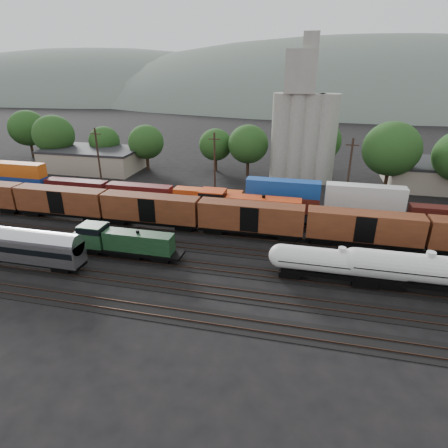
% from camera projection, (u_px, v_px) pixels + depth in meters
% --- Properties ---
extents(ground, '(600.00, 600.00, 0.00)m').
position_uv_depth(ground, '(261.00, 254.00, 49.85)').
color(ground, black).
extents(tracks, '(180.00, 33.20, 0.20)m').
position_uv_depth(tracks, '(261.00, 254.00, 49.83)').
color(tracks, black).
rests_on(tracks, ground).
extents(green_locomotive, '(15.10, 2.67, 4.00)m').
position_uv_depth(green_locomotive, '(120.00, 241.00, 48.18)').
color(green_locomotive, black).
rests_on(green_locomotive, ground).
extents(tank_car_a, '(16.26, 2.91, 4.26)m').
position_uv_depth(tank_car_a, '(340.00, 263.00, 42.34)').
color(tank_car_a, silver).
rests_on(tank_car_a, ground).
extents(tank_car_b, '(18.21, 3.26, 4.77)m').
position_uv_depth(tank_car_b, '(427.00, 270.00, 40.34)').
color(tank_car_b, silver).
rests_on(tank_car_b, ground).
extents(passenger_coach, '(21.43, 2.64, 4.87)m').
position_uv_depth(passenger_coach, '(2.00, 243.00, 46.20)').
color(passenger_coach, silver).
rests_on(passenger_coach, ground).
extents(orange_locomotive, '(19.19, 3.20, 4.80)m').
position_uv_depth(orange_locomotive, '(243.00, 207.00, 58.65)').
color(orange_locomotive, black).
rests_on(orange_locomotive, ground).
extents(boxcar_string, '(122.80, 2.90, 4.20)m').
position_uv_depth(boxcar_string, '(199.00, 213.00, 55.19)').
color(boxcar_string, black).
rests_on(boxcar_string, ground).
extents(container_wall, '(161.43, 2.60, 5.80)m').
position_uv_depth(container_wall, '(196.00, 194.00, 65.12)').
color(container_wall, black).
rests_on(container_wall, ground).
extents(grain_silo, '(13.40, 5.00, 29.00)m').
position_uv_depth(grain_silo, '(303.00, 128.00, 76.94)').
color(grain_silo, gray).
rests_on(grain_silo, ground).
extents(industrial_sheds, '(119.38, 17.26, 5.10)m').
position_uv_depth(industrial_sheds, '(316.00, 171.00, 78.99)').
color(industrial_sheds, '#9E937F').
rests_on(industrial_sheds, ground).
extents(tree_band, '(160.15, 20.73, 14.00)m').
position_uv_depth(tree_band, '(284.00, 144.00, 80.17)').
color(tree_band, black).
rests_on(tree_band, ground).
extents(utility_poles, '(122.20, 0.36, 12.00)m').
position_uv_depth(utility_poles, '(279.00, 168.00, 67.09)').
color(utility_poles, black).
rests_on(utility_poles, ground).
extents(distant_hills, '(860.00, 286.00, 130.00)m').
position_uv_depth(distant_hills, '(339.00, 126.00, 285.58)').
color(distant_hills, '#59665B').
rests_on(distant_hills, ground).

